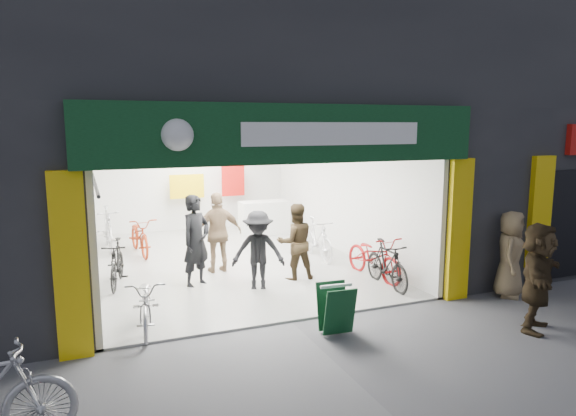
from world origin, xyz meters
TOP-DOWN VIEW (x-y plane):
  - ground at (0.00, 0.00)m, footprint 60.00×60.00m
  - building at (0.91, 4.99)m, footprint 17.00×10.27m
  - bike_left_front at (-2.22, 0.60)m, footprint 0.79×1.73m
  - bike_left_midfront at (-2.50, 3.05)m, footprint 0.75×1.62m
  - bike_left_midback at (-1.80, 5.50)m, footprint 0.80×1.87m
  - bike_left_back at (-2.50, 6.25)m, footprint 0.57×1.88m
  - bike_right_front at (2.42, 0.98)m, footprint 0.52×1.59m
  - bike_right_mid at (2.50, 1.59)m, footprint 0.77×1.84m
  - bike_right_back at (2.07, 3.45)m, footprint 0.49×1.68m
  - customer_a at (-1.03, 2.46)m, footprint 0.80×0.74m
  - customer_b at (0.95, 2.12)m, footprint 0.83×0.68m
  - customer_c at (0.02, 1.76)m, footprint 1.15×0.88m
  - customer_d at (-0.40, 3.19)m, footprint 1.05×0.46m
  - pedestrian_near at (4.27, -0.30)m, footprint 0.94×0.91m
  - pedestrian_far at (3.41, -1.70)m, footprint 1.58×1.35m
  - sandwich_board at (0.46, -0.65)m, footprint 0.52×0.53m

SIDE VIEW (x-z plane):
  - ground at x=0.00m, z-range 0.00..0.00m
  - sandwich_board at x=0.46m, z-range 0.04..0.79m
  - bike_left_front at x=-2.22m, z-range 0.00..0.88m
  - bike_left_midfront at x=-2.50m, z-range 0.00..0.94m
  - bike_right_front at x=2.42m, z-range 0.00..0.94m
  - bike_right_mid at x=2.50m, z-range 0.00..0.95m
  - bike_left_midback at x=-1.80m, z-range 0.00..0.96m
  - bike_right_back at x=2.07m, z-range 0.00..1.01m
  - bike_left_back at x=-2.50m, z-range 0.00..1.12m
  - customer_c at x=0.02m, z-range 0.00..1.57m
  - customer_b at x=0.95m, z-range 0.00..1.61m
  - pedestrian_near at x=4.27m, z-range 0.00..1.62m
  - pedestrian_far at x=3.41m, z-range 0.00..1.71m
  - customer_d at x=-0.40m, z-range 0.00..1.77m
  - customer_a at x=-1.03m, z-range 0.00..1.84m
  - building at x=0.91m, z-range 0.31..8.31m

